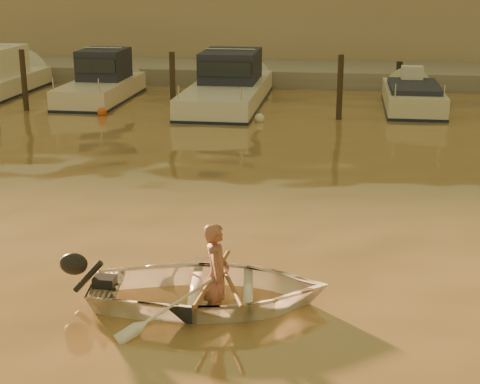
% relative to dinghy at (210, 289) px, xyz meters
% --- Properties ---
extents(ground_plane, '(160.00, 160.00, 0.00)m').
position_rel_dinghy_xyz_m(ground_plane, '(1.81, -0.28, -0.23)').
color(ground_plane, olive).
rests_on(ground_plane, ground).
extents(dinghy, '(3.63, 2.80, 0.69)m').
position_rel_dinghy_xyz_m(dinghy, '(0.00, 0.00, 0.00)').
color(dinghy, white).
rests_on(dinghy, ground_plane).
extents(person, '(0.43, 0.59, 1.51)m').
position_rel_dinghy_xyz_m(person, '(0.10, 0.01, 0.23)').
color(person, '#935B49').
rests_on(person, dinghy).
extents(outboard_motor, '(0.94, 0.51, 0.70)m').
position_rel_dinghy_xyz_m(outboard_motor, '(-1.49, -0.19, 0.05)').
color(outboard_motor, black).
rests_on(outboard_motor, dinghy).
extents(oar_port, '(0.75, 2.00, 0.13)m').
position_rel_dinghy_xyz_m(oar_port, '(0.25, 0.03, 0.19)').
color(oar_port, brown).
rests_on(oar_port, dinghy).
extents(oar_starboard, '(0.16, 2.10, 0.13)m').
position_rel_dinghy_xyz_m(oar_starboard, '(0.05, 0.01, 0.19)').
color(oar_starboard, brown).
rests_on(oar_starboard, dinghy).
extents(moored_boat_1, '(1.92, 5.83, 1.75)m').
position_rel_dinghy_xyz_m(moored_boat_1, '(-6.84, 15.72, 0.40)').
color(moored_boat_1, beige).
rests_on(moored_boat_1, ground_plane).
extents(moored_boat_2, '(2.39, 7.96, 1.75)m').
position_rel_dinghy_xyz_m(moored_boat_2, '(-2.27, 15.72, 0.40)').
color(moored_boat_2, silver).
rests_on(moored_boat_2, ground_plane).
extents(moored_boat_3, '(1.83, 5.37, 0.95)m').
position_rel_dinghy_xyz_m(moored_boat_3, '(4.03, 15.72, -0.00)').
color(moored_boat_3, beige).
rests_on(moored_boat_3, ground_plane).
extents(piling_0, '(0.18, 0.18, 2.20)m').
position_rel_dinghy_xyz_m(piling_0, '(-8.69, 13.52, 0.67)').
color(piling_0, '#2D2319').
rests_on(piling_0, ground_plane).
extents(piling_1, '(0.18, 0.18, 2.20)m').
position_rel_dinghy_xyz_m(piling_1, '(-3.69, 13.52, 0.67)').
color(piling_1, '#2D2319').
rests_on(piling_1, ground_plane).
extents(piling_2, '(0.18, 0.18, 2.20)m').
position_rel_dinghy_xyz_m(piling_2, '(1.61, 13.52, 0.67)').
color(piling_2, '#2D2319').
rests_on(piling_2, ground_plane).
extents(fender_b, '(0.30, 0.30, 0.30)m').
position_rel_dinghy_xyz_m(fender_b, '(-5.93, 13.08, -0.13)').
color(fender_b, '#D04A18').
rests_on(fender_b, ground_plane).
extents(fender_c, '(0.30, 0.30, 0.30)m').
position_rel_dinghy_xyz_m(fender_c, '(-0.81, 12.81, -0.13)').
color(fender_c, silver).
rests_on(fender_c, ground_plane).
extents(fender_d, '(0.30, 0.30, 0.30)m').
position_rel_dinghy_xyz_m(fender_d, '(4.47, 13.73, -0.13)').
color(fender_d, '#C86317').
rests_on(fender_d, ground_plane).
extents(quay, '(52.00, 4.00, 1.00)m').
position_rel_dinghy_xyz_m(quay, '(1.81, 21.22, -0.08)').
color(quay, gray).
rests_on(quay, ground_plane).
extents(waterfront_building, '(46.00, 7.00, 4.80)m').
position_rel_dinghy_xyz_m(waterfront_building, '(1.81, 26.72, 2.17)').
color(waterfront_building, '#9E8466').
rests_on(waterfront_building, quay).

